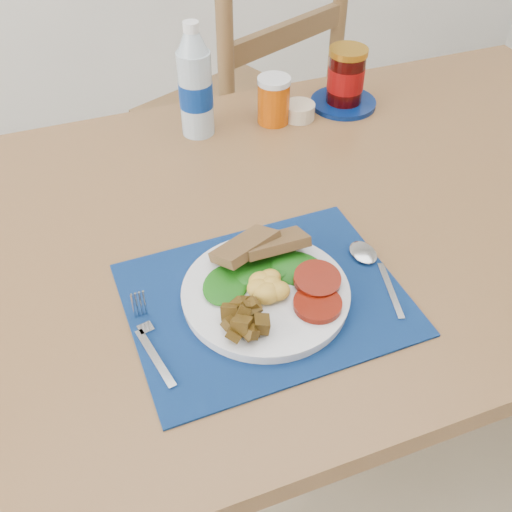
{
  "coord_description": "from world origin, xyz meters",
  "views": [
    {
      "loc": [
        -0.44,
        -0.54,
        1.4
      ],
      "look_at": [
        -0.21,
        0.07,
        0.8
      ],
      "focal_mm": 42.0,
      "sensor_mm": 36.0,
      "label": 1
    }
  ],
  "objects_px": {
    "juice_glass": "(274,101)",
    "jam_on_saucer": "(345,81)",
    "breakfast_plate": "(263,292)",
    "water_bottle": "(195,87)",
    "chair_far": "(251,80)"
  },
  "relations": [
    {
      "from": "water_bottle",
      "to": "juice_glass",
      "type": "xyz_separation_m",
      "value": [
        0.16,
        -0.01,
        -0.05
      ]
    },
    {
      "from": "chair_far",
      "to": "water_bottle",
      "type": "xyz_separation_m",
      "value": [
        -0.27,
        -0.42,
        0.23
      ]
    },
    {
      "from": "juice_glass",
      "to": "jam_on_saucer",
      "type": "relative_size",
      "value": 0.64
    },
    {
      "from": "juice_glass",
      "to": "jam_on_saucer",
      "type": "xyz_separation_m",
      "value": [
        0.17,
        0.01,
        0.01
      ]
    },
    {
      "from": "breakfast_plate",
      "to": "water_bottle",
      "type": "height_order",
      "value": "water_bottle"
    },
    {
      "from": "breakfast_plate",
      "to": "water_bottle",
      "type": "bearing_deg",
      "value": 69.96
    },
    {
      "from": "jam_on_saucer",
      "to": "juice_glass",
      "type": "bearing_deg",
      "value": -176.6
    },
    {
      "from": "chair_far",
      "to": "breakfast_plate",
      "type": "xyz_separation_m",
      "value": [
        -0.32,
        -0.91,
        0.15
      ]
    },
    {
      "from": "breakfast_plate",
      "to": "jam_on_saucer",
      "type": "relative_size",
      "value": 1.7
    },
    {
      "from": "breakfast_plate",
      "to": "jam_on_saucer",
      "type": "xyz_separation_m",
      "value": [
        0.38,
        0.49,
        0.04
      ]
    },
    {
      "from": "juice_glass",
      "to": "jam_on_saucer",
      "type": "distance_m",
      "value": 0.17
    },
    {
      "from": "breakfast_plate",
      "to": "juice_glass",
      "type": "height_order",
      "value": "juice_glass"
    },
    {
      "from": "breakfast_plate",
      "to": "jam_on_saucer",
      "type": "bearing_deg",
      "value": 37.82
    },
    {
      "from": "water_bottle",
      "to": "jam_on_saucer",
      "type": "height_order",
      "value": "water_bottle"
    },
    {
      "from": "chair_far",
      "to": "breakfast_plate",
      "type": "relative_size",
      "value": 5.13
    }
  ]
}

